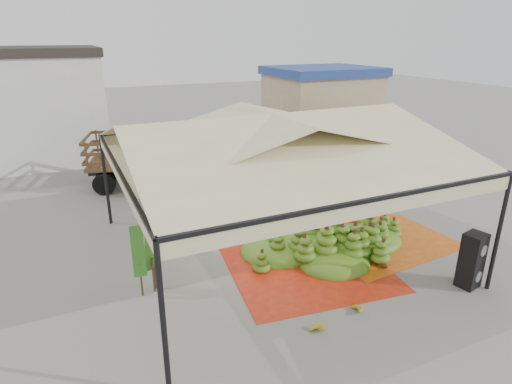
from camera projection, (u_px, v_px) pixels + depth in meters
name	position (u px, v px, depth m)	size (l,w,h in m)	color
ground	(271.00, 251.00, 12.48)	(90.00, 90.00, 0.00)	slate
canopy_tent	(273.00, 140.00, 11.34)	(8.10, 8.10, 4.00)	black
building_tan	(321.00, 100.00, 26.77)	(6.30, 5.30, 4.10)	tan
tarp_left	(307.00, 267.00, 11.61)	(4.11, 3.91, 0.01)	red
tarp_right	(368.00, 234.00, 13.51)	(4.05, 4.26, 0.01)	orange
banana_heap	(328.00, 230.00, 12.55)	(5.17, 4.25, 1.11)	#3E7C19
hand_yellow_a	(354.00, 308.00, 9.68)	(0.47, 0.38, 0.21)	#B69524
hand_yellow_b	(317.00, 329.00, 8.98)	(0.48, 0.39, 0.22)	#ACAE22
hand_red_a	(391.00, 236.00, 13.17)	(0.43, 0.35, 0.19)	#532113
hand_red_b	(382.00, 267.00, 11.45)	(0.39, 0.32, 0.18)	#5C3115
hand_green	(326.00, 269.00, 11.31)	(0.43, 0.35, 0.19)	#45851B
hanging_bunches	(270.00, 167.00, 11.41)	(3.24, 0.24, 0.20)	#457B19
speaker_stack	(472.00, 260.00, 10.51)	(0.60, 0.55, 1.43)	black
banana_leaves	(147.00, 288.00, 10.63)	(0.96, 1.36, 3.70)	#2E6F1D
vendor	(266.00, 190.00, 15.17)	(0.54, 0.36, 1.49)	gray
truck_left	(175.00, 152.00, 17.76)	(6.77, 3.79, 2.21)	#4C3719
truck_right	(329.00, 131.00, 21.37)	(7.12, 4.50, 2.31)	#472717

